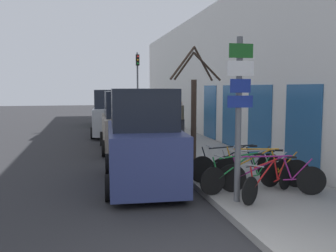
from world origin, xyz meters
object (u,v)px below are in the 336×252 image
bicycle_2 (243,175)px  pedestrian_near (180,116)px  bicycle_4 (254,168)px  signpost (239,113)px  parked_car_3 (108,111)px  parked_car_1 (125,124)px  bicycle_5 (236,165)px  bicycle_3 (261,169)px  bicycle_0 (269,181)px  bicycle_1 (271,177)px  street_tree (194,110)px  parked_car_2 (111,115)px  traffic_light (138,80)px  parked_car_0 (142,142)px

bicycle_2 → pedestrian_near: size_ratio=1.28×
bicycle_4 → signpost: bearing=158.4°
signpost → parked_car_3: signpost is taller
parked_car_1 → bicycle_5: bearing=-69.3°
parked_car_3 → bicycle_3: bearing=-77.8°
bicycle_3 → bicycle_2: bearing=150.5°
bicycle_0 → bicycle_2: size_ratio=0.81×
bicycle_1 → street_tree: street_tree is taller
bicycle_0 → parked_car_1: (-2.41, 7.90, 0.58)m
bicycle_2 → bicycle_3: bicycle_3 is taller
bicycle_3 → parked_car_2: bearing=42.4°
bicycle_5 → parked_car_1: bearing=19.0°
bicycle_0 → parked_car_1: size_ratio=0.43×
bicycle_3 → traffic_light: size_ratio=0.47×
bicycle_3 → street_tree: (-1.00, 2.54, 1.37)m
parked_car_0 → street_tree: (1.82, 1.30, 0.77)m
signpost → bicycle_1: size_ratio=1.52×
bicycle_2 → bicycle_4: bicycle_2 is taller
bicycle_1 → parked_car_2: 12.87m
bicycle_4 → bicycle_3: bearing=-162.1°
bicycle_3 → pedestrian_near: size_ratio=1.18×
parked_car_1 → street_tree: (1.70, -4.36, 0.84)m
bicycle_2 → bicycle_5: 0.97m
parked_car_3 → street_tree: size_ratio=1.23×
bicycle_5 → signpost: bearing=157.3°
bicycle_5 → bicycle_3: bearing=-140.8°
bicycle_3 → bicycle_5: bearing=68.3°
signpost → bicycle_0: size_ratio=1.88×
bicycle_0 → bicycle_5: size_ratio=0.72×
parked_car_2 → parked_car_3: bearing=91.6°
bicycle_5 → traffic_light: 13.29m
bicycle_2 → parked_car_2: bearing=-1.9°
bicycle_0 → bicycle_3: bearing=-50.8°
bicycle_0 → bicycle_4: size_ratio=0.85×
parked_car_2 → street_tree: 9.47m
bicycle_1 → parked_car_3: parked_car_3 is taller
signpost → pedestrian_near: bearing=82.2°
bicycle_2 → bicycle_0: bearing=-160.2°
bicycle_5 → parked_car_3: bearing=7.0°
bicycle_4 → bicycle_5: size_ratio=0.85×
bicycle_2 → parked_car_2: (-2.23, 12.19, 0.57)m
parked_car_1 → bicycle_0: bearing=-71.9°
signpost → parked_car_0: (-1.69, 2.41, -0.92)m
bicycle_3 → bicycle_5: 0.69m
signpost → bicycle_2: 1.77m
bicycle_0 → bicycle_1: 0.29m
bicycle_1 → parked_car_0: 3.42m
bicycle_5 → parked_car_1: parked_car_1 is taller
signpost → bicycle_3: size_ratio=1.65×
bicycle_2 → parked_car_3: 18.09m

